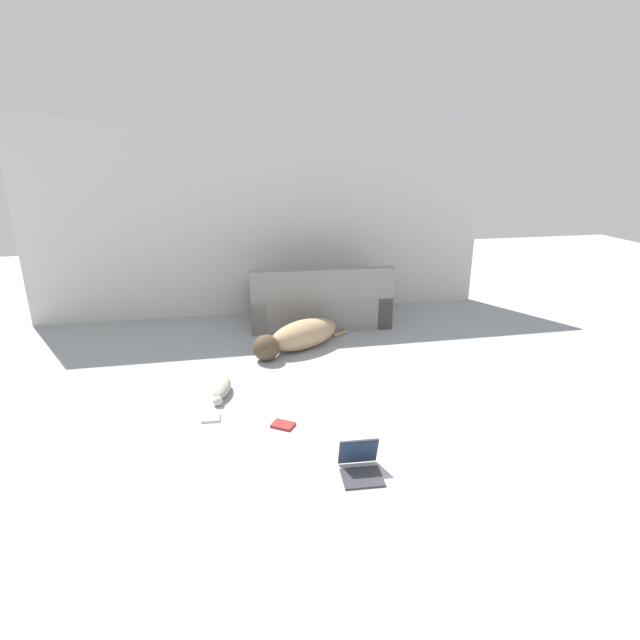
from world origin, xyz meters
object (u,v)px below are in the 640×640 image
object	(u,v)px
book_red	(283,425)
couch	(319,304)
laptop_open	(360,462)
book_cream	(211,418)
dog	(298,336)
cat	(222,389)

from	to	relation	value
book_red	couch	bearing A→B (deg)	71.99
laptop_open	book_cream	world-z (taller)	laptop_open
laptop_open	book_red	xyz separation A→B (m)	(-0.48, 0.75, -0.07)
dog	book_cream	xyz separation A→B (m)	(-1.03, -1.46, -0.16)
laptop_open	book_cream	size ratio (longest dim) A/B	1.96
couch	cat	world-z (taller)	couch
couch	dog	world-z (taller)	couch
book_red	laptop_open	bearing A→B (deg)	-57.49
dog	book_red	xyz separation A→B (m)	(-0.41, -1.72, -0.16)
dog	book_red	distance (m)	1.77
laptop_open	book_cream	distance (m)	1.49
couch	book_red	bearing A→B (deg)	75.11
couch	dog	distance (m)	1.00
book_cream	book_red	distance (m)	0.67
cat	dog	bearing A→B (deg)	150.27
cat	book_red	xyz separation A→B (m)	(0.51, -0.69, -0.05)
couch	book_red	distance (m)	2.76
book_cream	book_red	bearing A→B (deg)	-22.24
cat	book_red	bearing A→B (deg)	48.46
dog	laptop_open	xyz separation A→B (m)	(0.07, -2.47, -0.09)
cat	laptop_open	distance (m)	1.75
book_cream	laptop_open	bearing A→B (deg)	-42.49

